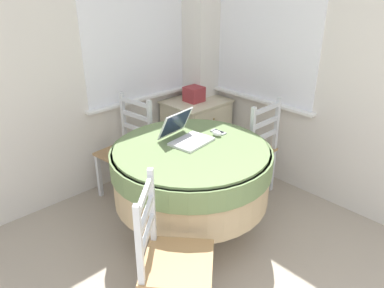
{
  "coord_description": "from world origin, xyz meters",
  "views": [
    {
      "loc": [
        -0.57,
        0.2,
        1.89
      ],
      "look_at": [
        1.23,
        2.11,
        0.67
      ],
      "focal_mm": 35.0,
      "sensor_mm": 36.0,
      "label": 1
    }
  ],
  "objects_px": {
    "dining_chair_near_back_window": "(128,150)",
    "corner_cabinet": "(196,132)",
    "dining_chair_camera_near": "(170,260)",
    "round_dining_table": "(191,169)",
    "computer_mouse": "(217,133)",
    "laptop": "(186,135)",
    "cell_phone": "(218,132)",
    "dining_chair_near_right_window": "(251,150)",
    "storage_box": "(194,94)"
  },
  "relations": [
    {
      "from": "dining_chair_near_back_window",
      "to": "corner_cabinet",
      "type": "distance_m",
      "value": 0.89
    },
    {
      "from": "round_dining_table",
      "to": "cell_phone",
      "type": "distance_m",
      "value": 0.38
    },
    {
      "from": "laptop",
      "to": "corner_cabinet",
      "type": "height_order",
      "value": "laptop"
    },
    {
      "from": "dining_chair_near_back_window",
      "to": "corner_cabinet",
      "type": "bearing_deg",
      "value": 2.06
    },
    {
      "from": "laptop",
      "to": "dining_chair_camera_near",
      "type": "bearing_deg",
      "value": -138.2
    },
    {
      "from": "dining_chair_near_back_window",
      "to": "corner_cabinet",
      "type": "height_order",
      "value": "dining_chair_near_back_window"
    },
    {
      "from": "dining_chair_camera_near",
      "to": "corner_cabinet",
      "type": "bearing_deg",
      "value": 41.78
    },
    {
      "from": "dining_chair_near_right_window",
      "to": "storage_box",
      "type": "xyz_separation_m",
      "value": [
        0.04,
        0.79,
        0.33
      ]
    },
    {
      "from": "computer_mouse",
      "to": "corner_cabinet",
      "type": "height_order",
      "value": "computer_mouse"
    },
    {
      "from": "dining_chair_camera_near",
      "to": "dining_chair_near_back_window",
      "type": "bearing_deg",
      "value": 64.55
    },
    {
      "from": "storage_box",
      "to": "corner_cabinet",
      "type": "bearing_deg",
      "value": -11.39
    },
    {
      "from": "computer_mouse",
      "to": "cell_phone",
      "type": "xyz_separation_m",
      "value": [
        0.05,
        0.03,
        -0.02
      ]
    },
    {
      "from": "dining_chair_near_right_window",
      "to": "dining_chair_camera_near",
      "type": "height_order",
      "value": "same"
    },
    {
      "from": "cell_phone",
      "to": "dining_chair_near_right_window",
      "type": "bearing_deg",
      "value": 2.71
    },
    {
      "from": "cell_phone",
      "to": "dining_chair_camera_near",
      "type": "height_order",
      "value": "dining_chair_camera_near"
    },
    {
      "from": "dining_chair_near_back_window",
      "to": "round_dining_table",
      "type": "bearing_deg",
      "value": -89.34
    },
    {
      "from": "corner_cabinet",
      "to": "cell_phone",
      "type": "bearing_deg",
      "value": -124.1
    },
    {
      "from": "round_dining_table",
      "to": "computer_mouse",
      "type": "relative_size",
      "value": 14.34
    },
    {
      "from": "round_dining_table",
      "to": "dining_chair_near_back_window",
      "type": "distance_m",
      "value": 0.82
    },
    {
      "from": "computer_mouse",
      "to": "dining_chair_near_back_window",
      "type": "distance_m",
      "value": 0.92
    },
    {
      "from": "storage_box",
      "to": "dining_chair_camera_near",
      "type": "bearing_deg",
      "value": -137.49
    },
    {
      "from": "dining_chair_near_back_window",
      "to": "dining_chair_near_right_window",
      "type": "height_order",
      "value": "same"
    },
    {
      "from": "round_dining_table",
      "to": "cell_phone",
      "type": "relative_size",
      "value": 9.32
    },
    {
      "from": "dining_chair_camera_near",
      "to": "corner_cabinet",
      "type": "height_order",
      "value": "dining_chair_camera_near"
    },
    {
      "from": "cell_phone",
      "to": "corner_cabinet",
      "type": "distance_m",
      "value": 1.05
    },
    {
      "from": "round_dining_table",
      "to": "storage_box",
      "type": "height_order",
      "value": "storage_box"
    },
    {
      "from": "dining_chair_camera_near",
      "to": "cell_phone",
      "type": "bearing_deg",
      "value": 29.53
    },
    {
      "from": "round_dining_table",
      "to": "dining_chair_camera_near",
      "type": "xyz_separation_m",
      "value": [
        -0.64,
        -0.5,
        -0.13
      ]
    },
    {
      "from": "dining_chair_near_right_window",
      "to": "corner_cabinet",
      "type": "height_order",
      "value": "dining_chair_near_right_window"
    },
    {
      "from": "laptop",
      "to": "dining_chair_near_back_window",
      "type": "height_order",
      "value": "laptop"
    },
    {
      "from": "laptop",
      "to": "dining_chair_near_back_window",
      "type": "distance_m",
      "value": 0.8
    },
    {
      "from": "laptop",
      "to": "dining_chair_near_right_window",
      "type": "bearing_deg",
      "value": -3.02
    },
    {
      "from": "cell_phone",
      "to": "laptop",
      "type": "bearing_deg",
      "value": 167.68
    },
    {
      "from": "dining_chair_near_back_window",
      "to": "dining_chair_camera_near",
      "type": "relative_size",
      "value": 1.0
    },
    {
      "from": "dining_chair_camera_near",
      "to": "corner_cabinet",
      "type": "relative_size",
      "value": 1.32
    },
    {
      "from": "dining_chair_near_right_window",
      "to": "corner_cabinet",
      "type": "relative_size",
      "value": 1.32
    },
    {
      "from": "cell_phone",
      "to": "dining_chair_near_back_window",
      "type": "relative_size",
      "value": 0.14
    },
    {
      "from": "dining_chair_near_right_window",
      "to": "storage_box",
      "type": "height_order",
      "value": "dining_chair_near_right_window"
    },
    {
      "from": "cell_phone",
      "to": "dining_chair_near_right_window",
      "type": "relative_size",
      "value": 0.14
    },
    {
      "from": "computer_mouse",
      "to": "laptop",
      "type": "bearing_deg",
      "value": 157.38
    },
    {
      "from": "round_dining_table",
      "to": "cell_phone",
      "type": "height_order",
      "value": "cell_phone"
    },
    {
      "from": "storage_box",
      "to": "computer_mouse",
      "type": "bearing_deg",
      "value": -123.83
    },
    {
      "from": "laptop",
      "to": "storage_box",
      "type": "height_order",
      "value": "laptop"
    },
    {
      "from": "round_dining_table",
      "to": "dining_chair_camera_near",
      "type": "bearing_deg",
      "value": -141.64
    },
    {
      "from": "round_dining_table",
      "to": "dining_chair_near_right_window",
      "type": "bearing_deg",
      "value": 4.73
    },
    {
      "from": "round_dining_table",
      "to": "dining_chair_camera_near",
      "type": "distance_m",
      "value": 0.82
    },
    {
      "from": "laptop",
      "to": "dining_chair_near_right_window",
      "type": "relative_size",
      "value": 0.38
    },
    {
      "from": "cell_phone",
      "to": "dining_chair_camera_near",
      "type": "relative_size",
      "value": 0.14
    },
    {
      "from": "laptop",
      "to": "dining_chair_camera_near",
      "type": "distance_m",
      "value": 0.98
    },
    {
      "from": "dining_chair_near_right_window",
      "to": "dining_chair_camera_near",
      "type": "bearing_deg",
      "value": -158.39
    }
  ]
}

